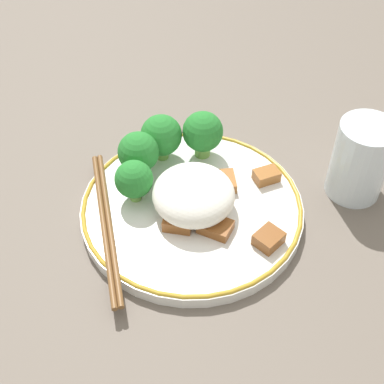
# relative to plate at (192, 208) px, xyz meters

# --- Properties ---
(ground_plane) EXTENTS (3.00, 3.00, 0.00)m
(ground_plane) POSITION_rel_plate_xyz_m (0.00, 0.00, -0.01)
(ground_plane) COLOR #665B51
(plate) EXTENTS (0.24, 0.24, 0.02)m
(plate) POSITION_rel_plate_xyz_m (0.00, 0.00, 0.00)
(plate) COLOR white
(plate) RESTS_ON ground_plane
(rice_mound) EXTENTS (0.09, 0.09, 0.04)m
(rice_mound) POSITION_rel_plate_xyz_m (-0.00, 0.01, 0.03)
(rice_mound) COLOR white
(rice_mound) RESTS_ON plate
(broccoli_back_left) EXTENTS (0.05, 0.05, 0.06)m
(broccoli_back_left) POSITION_rel_plate_xyz_m (-0.04, -0.07, 0.04)
(broccoli_back_left) COLOR #72AD4C
(broccoli_back_left) RESTS_ON plate
(broccoli_back_center) EXTENTS (0.05, 0.05, 0.06)m
(broccoli_back_center) POSITION_rel_plate_xyz_m (0.01, -0.08, 0.04)
(broccoli_back_center) COLOR #72AD4C
(broccoli_back_center) RESTS_ON plate
(broccoli_back_right) EXTENTS (0.05, 0.05, 0.06)m
(broccoli_back_right) POSITION_rel_plate_xyz_m (0.04, -0.06, 0.04)
(broccoli_back_right) COLOR #72AD4C
(broccoli_back_right) RESTS_ON plate
(broccoli_mid_left) EXTENTS (0.04, 0.04, 0.05)m
(broccoli_mid_left) POSITION_rel_plate_xyz_m (0.06, -0.03, 0.03)
(broccoli_mid_left) COLOR #72AD4C
(broccoli_mid_left) RESTS_ON plate
(meat_near_front) EXTENTS (0.03, 0.03, 0.01)m
(meat_near_front) POSITION_rel_plate_xyz_m (-0.06, 0.07, 0.01)
(meat_near_front) COLOR brown
(meat_near_front) RESTS_ON plate
(meat_near_left) EXTENTS (0.04, 0.04, 0.01)m
(meat_near_left) POSITION_rel_plate_xyz_m (-0.01, 0.04, 0.01)
(meat_near_left) COLOR brown
(meat_near_left) RESTS_ON plate
(meat_near_right) EXTENTS (0.04, 0.04, 0.01)m
(meat_near_right) POSITION_rel_plate_xyz_m (0.02, 0.02, 0.01)
(meat_near_right) COLOR brown
(meat_near_right) RESTS_ON plate
(meat_near_back) EXTENTS (0.03, 0.02, 0.01)m
(meat_near_back) POSITION_rel_plate_xyz_m (-0.09, -0.01, 0.01)
(meat_near_back) COLOR #995B28
(meat_near_back) RESTS_ON plate
(meat_on_rice_edge) EXTENTS (0.02, 0.03, 0.01)m
(meat_on_rice_edge) POSITION_rel_plate_xyz_m (-0.05, -0.02, 0.01)
(meat_on_rice_edge) COLOR #995B28
(meat_on_rice_edge) RESTS_ON plate
(chopsticks) EXTENTS (0.03, 0.21, 0.01)m
(chopsticks) POSITION_rel_plate_xyz_m (0.09, 0.00, 0.01)
(chopsticks) COLOR brown
(chopsticks) RESTS_ON plate
(drinking_glass) EXTENTS (0.06, 0.06, 0.09)m
(drinking_glass) POSITION_rel_plate_xyz_m (-0.19, 0.02, 0.04)
(drinking_glass) COLOR silver
(drinking_glass) RESTS_ON ground_plane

